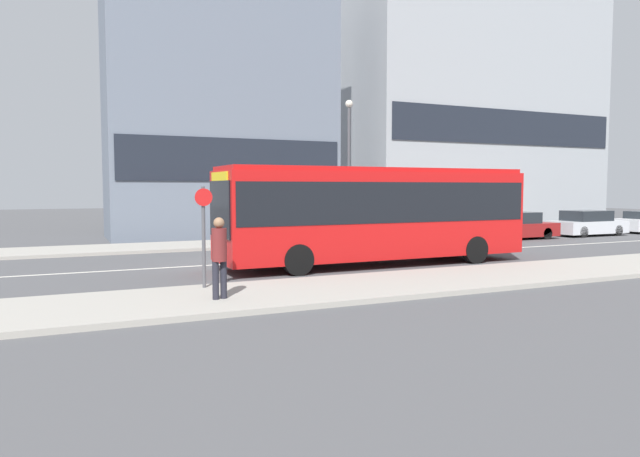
# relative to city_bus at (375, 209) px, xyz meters

# --- Properties ---
(ground_plane) EXTENTS (120.00, 120.00, 0.00)m
(ground_plane) POSITION_rel_city_bus_xyz_m (-3.90, 2.20, -1.91)
(ground_plane) COLOR #4F4F51
(sidewalk_near) EXTENTS (44.00, 3.50, 0.13)m
(sidewalk_near) POSITION_rel_city_bus_xyz_m (-3.90, -4.05, -1.84)
(sidewalk_near) COLOR #A39E93
(sidewalk_near) RESTS_ON ground_plane
(sidewalk_far) EXTENTS (44.00, 3.50, 0.13)m
(sidewalk_far) POSITION_rel_city_bus_xyz_m (-3.90, 8.45, -1.84)
(sidewalk_far) COLOR #A39E93
(sidewalk_far) RESTS_ON ground_plane
(lane_centerline) EXTENTS (41.80, 0.16, 0.01)m
(lane_centerline) POSITION_rel_city_bus_xyz_m (-3.90, 2.20, -1.90)
(lane_centerline) COLOR silver
(lane_centerline) RESTS_ON ground_plane
(apartment_block_left_tower) EXTENTS (12.23, 4.59, 14.90)m
(apartment_block_left_tower) POSITION_rel_city_bus_xyz_m (-1.56, 13.96, 5.53)
(apartment_block_left_tower) COLOR slate
(apartment_block_left_tower) RESTS_ON ground_plane
(apartment_block_right_tower) EXTENTS (18.43, 6.89, 23.87)m
(apartment_block_right_tower) POSITION_rel_city_bus_xyz_m (16.72, 15.11, 10.02)
(apartment_block_right_tower) COLOR #9EA3A8
(apartment_block_right_tower) RESTS_ON ground_plane
(city_bus) EXTENTS (10.87, 2.63, 3.32)m
(city_bus) POSITION_rel_city_bus_xyz_m (0.00, 0.00, 0.00)
(city_bus) COLOR red
(city_bus) RESTS_ON ground_plane
(parked_car_0) EXTENTS (4.58, 1.71, 1.40)m
(parked_car_0) POSITION_rel_city_bus_xyz_m (11.49, 5.51, -1.25)
(parked_car_0) COLOR maroon
(parked_car_0) RESTS_ON ground_plane
(parked_car_1) EXTENTS (4.33, 1.87, 1.39)m
(parked_car_1) POSITION_rel_city_bus_xyz_m (16.80, 5.55, -1.25)
(parked_car_1) COLOR silver
(parked_car_1) RESTS_ON ground_plane
(pedestrian_near_stop) EXTENTS (0.34, 0.34, 1.85)m
(pedestrian_near_stop) POSITION_rel_city_bus_xyz_m (-6.59, -4.41, -0.71)
(pedestrian_near_stop) COLOR #23232D
(pedestrian_near_stop) RESTS_ON sidewalk_near
(bus_stop_sign) EXTENTS (0.44, 0.12, 2.55)m
(bus_stop_sign) POSITION_rel_city_bus_xyz_m (-6.57, -2.80, -0.28)
(bus_stop_sign) COLOR #4C4C51
(bus_stop_sign) RESTS_ON sidewalk_near
(street_lamp) EXTENTS (0.36, 0.36, 6.65)m
(street_lamp) POSITION_rel_city_bus_xyz_m (2.71, 7.16, 2.30)
(street_lamp) COLOR #4C4C51
(street_lamp) RESTS_ON sidewalk_far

